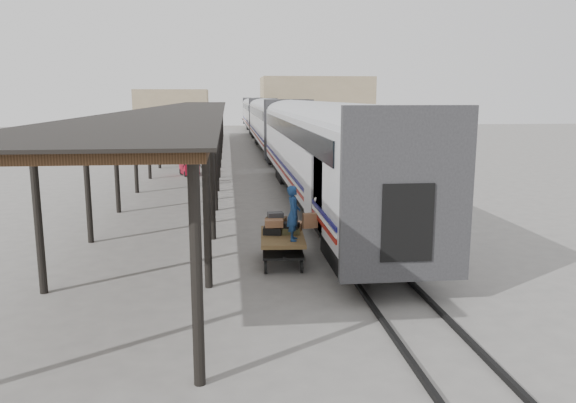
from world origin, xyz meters
The scene contains 11 objects.
ground centered at (0.00, 0.00, 0.00)m, with size 160.00×160.00×0.00m, color slate.
train centered at (3.19, 33.79, 2.69)m, with size 3.45×76.01×4.01m.
canopy centered at (-3.40, 24.00, 4.00)m, with size 4.90×64.30×4.15m.
rails centered at (3.20, 34.00, 0.06)m, with size 1.54×150.00×0.12m.
building_far centered at (14.00, 78.00, 4.00)m, with size 18.00×10.00×8.00m, color tan.
building_left centered at (-10.00, 82.00, 3.00)m, with size 12.00×8.00×6.00m, color tan.
baggage_cart centered at (0.75, -0.08, 0.65)m, with size 1.40×2.47×0.86m.
suitcase_stack centered at (0.73, 0.28, 1.07)m, with size 1.31×1.17×0.58m.
luggage_tug centered at (-3.21, 19.31, 0.62)m, with size 1.35×1.73×1.34m.
porter centered at (1.00, -0.73, 1.64)m, with size 0.57×0.37×1.56m, color navy.
pedestrian centered at (-2.79, 15.62, 0.93)m, with size 1.09×0.45×1.85m, color black.
Camera 1 is at (-0.80, -15.98, 4.86)m, focal length 35.00 mm.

